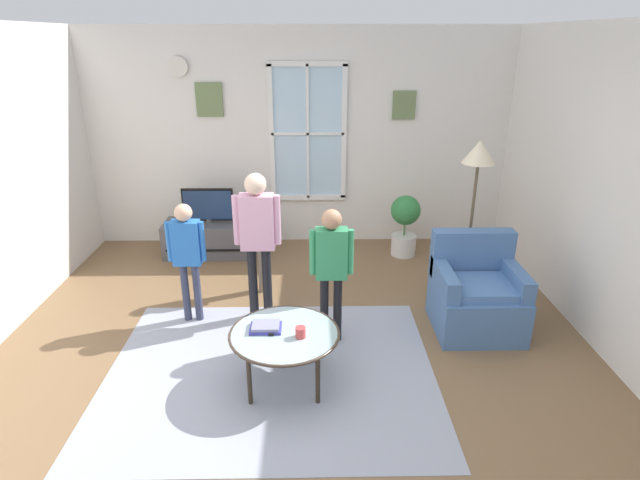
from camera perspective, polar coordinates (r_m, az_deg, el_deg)
ground_plane at (r=4.32m, az=-2.98°, el=-14.43°), size 5.84×6.37×0.02m
back_wall at (r=6.54m, az=-2.39°, el=11.27°), size 5.24×0.17×2.68m
area_rug at (r=4.30m, az=-5.52°, el=-14.51°), size 2.65×2.15×0.01m
tv_stand at (r=6.46m, az=-12.13°, el=0.18°), size 1.12×0.48×0.42m
television at (r=6.31m, az=-12.45°, el=3.86°), size 0.62×0.08×0.43m
armchair at (r=4.92m, az=17.11°, el=-5.97°), size 0.76×0.74×0.87m
coffee_table at (r=3.95m, az=-4.01°, el=-10.64°), size 0.85×0.85×0.46m
book_stack at (r=3.97m, az=-6.11°, el=-9.66°), size 0.24×0.18×0.05m
cup at (r=3.85m, az=-2.20°, el=-10.30°), size 0.08×0.08×0.08m
remote_near_books at (r=3.95m, az=-5.30°, el=-10.02°), size 0.06×0.14×0.02m
person_green_shirt at (r=4.31m, az=1.28°, el=-2.40°), size 0.37×0.17×1.24m
person_red_shirt at (r=5.24m, az=-7.39°, el=1.21°), size 0.34×0.16×1.14m
person_pink_shirt at (r=4.67m, az=-7.02°, el=1.07°), size 0.43×0.20×1.43m
person_blue_shirt at (r=4.81m, az=-14.69°, el=-1.05°), size 0.35×0.16×1.17m
potted_plant_by_window at (r=6.32m, az=9.50°, el=1.99°), size 0.36×0.36×0.76m
floor_lamp at (r=5.17m, az=17.25°, el=7.69°), size 0.32×0.32×1.63m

